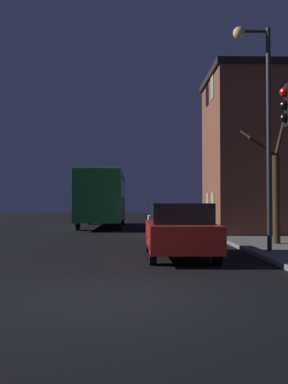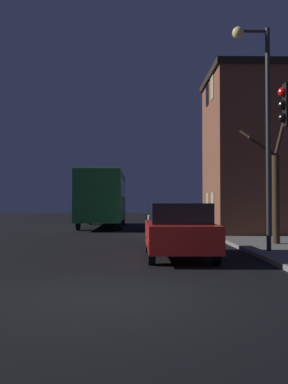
# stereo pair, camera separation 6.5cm
# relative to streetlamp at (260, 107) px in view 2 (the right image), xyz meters

# --- Properties ---
(ground_plane) EXTENTS (120.00, 120.00, 0.00)m
(ground_plane) POSITION_rel_streetlamp_xyz_m (-4.18, -5.53, -4.52)
(ground_plane) COLOR black
(brick_building) EXTENTS (4.30, 5.24, 7.92)m
(brick_building) POSITION_rel_streetlamp_xyz_m (1.95, 8.30, -0.41)
(brick_building) COLOR brown
(brick_building) RESTS_ON sidewalk
(streetlamp) EXTENTS (1.15, 0.37, 6.85)m
(streetlamp) POSITION_rel_streetlamp_xyz_m (0.00, 0.00, 0.00)
(streetlamp) COLOR #28282B
(streetlamp) RESTS_ON sidewalk
(bare_tree) EXTENTS (1.79, 1.10, 4.57)m
(bare_tree) POSITION_rel_streetlamp_xyz_m (1.20, 2.35, -2.36)
(bare_tree) COLOR #382819
(bare_tree) RESTS_ON sidewalk
(bus) EXTENTS (2.60, 10.07, 3.56)m
(bus) POSITION_rel_streetlamp_xyz_m (-5.91, 14.97, -2.40)
(bus) COLOR #1E6B33
(bus) RESTS_ON ground
(car_near_lane) EXTENTS (1.83, 4.34, 1.58)m
(car_near_lane) POSITION_rel_streetlamp_xyz_m (-2.54, -0.56, -3.70)
(car_near_lane) COLOR #B21E19
(car_near_lane) RESTS_ON ground
(car_mid_lane) EXTENTS (1.83, 4.75, 1.48)m
(car_mid_lane) POSITION_rel_streetlamp_xyz_m (-2.26, 9.80, -3.75)
(car_mid_lane) COLOR beige
(car_mid_lane) RESTS_ON ground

